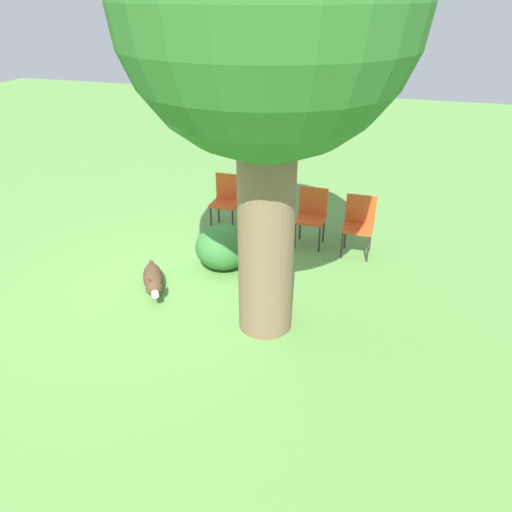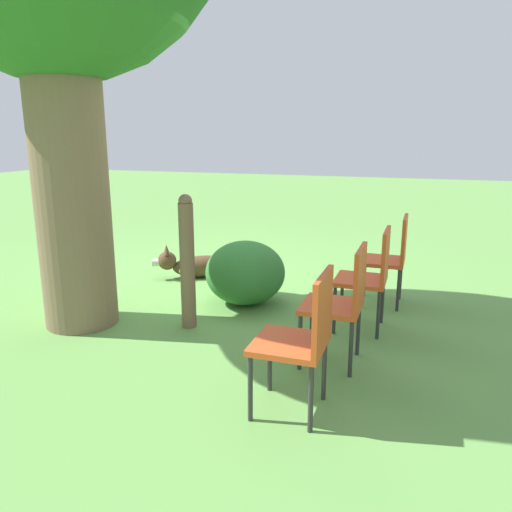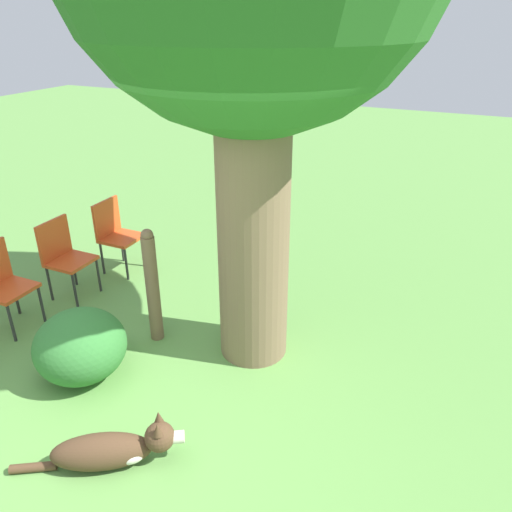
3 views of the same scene
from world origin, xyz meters
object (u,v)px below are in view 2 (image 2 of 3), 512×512
Objects in this scene: fence_post at (187,261)px; red_chair_2 at (343,298)px; red_chair_1 at (371,272)px; red_chair_0 at (391,254)px; red_chair_3 at (303,334)px; dog at (196,266)px.

red_chair_2 is at bearing 168.14° from fence_post.
fence_post reaches higher than red_chair_1.
fence_post reaches higher than red_chair_2.
red_chair_0 is 1.00× the size of red_chair_2.
red_chair_3 is (0.33, 2.21, 0.00)m from red_chair_0.
red_chair_0 is 0.75m from red_chair_1.
red_chair_3 is (-1.27, 1.03, -0.08)m from fence_post.
dog is 1.60m from fence_post.
red_chair_1 is at bearing -163.34° from fence_post.
fence_post is (-0.62, 1.41, 0.45)m from dog.
dog is 1.23× the size of red_chair_1.
red_chair_0 reaches higher than dog.
fence_post is 1.42m from red_chair_2.
red_chair_1 is 1.00× the size of red_chair_2.
red_chair_3 is at bearing 81.20° from red_chair_2.
dog is 2.35m from red_chair_1.
fence_post is 1.32× the size of red_chair_0.
red_chair_2 is (0.11, 0.74, 0.00)m from red_chair_1.
fence_post is 1.32× the size of red_chair_1.
red_chair_1 is at bearing -98.80° from red_chair_3.
red_chair_3 reaches higher than dog.
red_chair_0 is 1.00× the size of red_chair_3.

